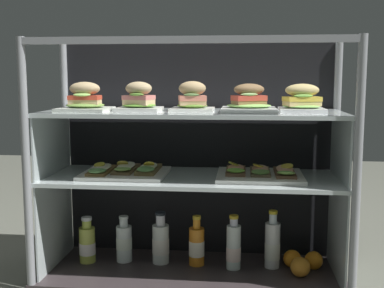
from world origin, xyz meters
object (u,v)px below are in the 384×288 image
object	(u,v)px
plated_roll_sandwich_right_of_center	(85,100)
orange_fruit_rolled_forward	(292,259)
plated_roll_sandwich_mid_left	(302,101)
orange_fruit_near_left_post	(314,260)
juice_bottle_front_left_end	(161,243)
orange_fruit_beside_bottles	(300,267)
juice_bottle_front_fourth	(87,244)
juice_bottle_near_post	(272,245)
plated_roll_sandwich_near_right_corner	(249,103)
juice_bottle_back_left	(197,246)
plated_roll_sandwich_left_of_center	(139,100)
open_sandwich_tray_mid_right	(261,173)
plated_roll_sandwich_far_left	(191,99)
juice_bottle_tucked_behind	(124,242)
juice_bottle_back_right	(234,247)
open_sandwich_tray_center	(125,171)

from	to	relation	value
plated_roll_sandwich_right_of_center	orange_fruit_rolled_forward	xyz separation A→B (m)	(0.84, 0.10, -0.66)
plated_roll_sandwich_mid_left	orange_fruit_near_left_post	distance (m)	0.68
juice_bottle_front_left_end	orange_fruit_beside_bottles	bearing A→B (deg)	-8.86
juice_bottle_front_fourth	juice_bottle_near_post	distance (m)	0.79
plated_roll_sandwich_near_right_corner	plated_roll_sandwich_mid_left	size ratio (longest dim) A/B	1.23
orange_fruit_near_left_post	juice_bottle_back_left	bearing A→B (deg)	179.99
plated_roll_sandwich_near_right_corner	juice_bottle_front_left_end	distance (m)	0.71
plated_roll_sandwich_left_of_center	open_sandwich_tray_mid_right	xyz separation A→B (m)	(0.48, 0.04, -0.29)
plated_roll_sandwich_mid_left	orange_fruit_beside_bottles	xyz separation A→B (m)	(0.01, -0.00, -0.66)
plated_roll_sandwich_left_of_center	plated_roll_sandwich_far_left	distance (m)	0.21
juice_bottle_tucked_behind	orange_fruit_near_left_post	bearing A→B (deg)	-0.63
plated_roll_sandwich_near_right_corner	juice_bottle_near_post	xyz separation A→B (m)	(0.11, 0.10, -0.60)
juice_bottle_front_fourth	plated_roll_sandwich_right_of_center	bearing A→B (deg)	-66.13
juice_bottle_front_left_end	orange_fruit_beside_bottles	distance (m)	0.59
juice_bottle_back_right	orange_fruit_rolled_forward	size ratio (longest dim) A/B	3.07
juice_bottle_back_left	juice_bottle_near_post	bearing A→B (deg)	1.05
open_sandwich_tray_center	juice_bottle_back_left	size ratio (longest dim) A/B	1.59
plated_roll_sandwich_near_right_corner	open_sandwich_tray_center	distance (m)	0.57
open_sandwich_tray_center	juice_bottle_back_left	distance (m)	0.44
juice_bottle_near_post	orange_fruit_rolled_forward	distance (m)	0.10
juice_bottle_back_right	orange_fruit_beside_bottles	xyz separation A→B (m)	(0.27, -0.06, -0.05)
open_sandwich_tray_center	juice_bottle_tucked_behind	distance (m)	0.34
juice_bottle_back_left	juice_bottle_back_right	distance (m)	0.16
plated_roll_sandwich_left_of_center	juice_bottle_back_left	world-z (taller)	plated_roll_sandwich_left_of_center
plated_roll_sandwich_near_right_corner	open_sandwich_tray_center	bearing A→B (deg)	176.70
plated_roll_sandwich_far_left	juice_bottle_back_left	xyz separation A→B (m)	(0.02, 0.05, -0.62)
open_sandwich_tray_mid_right	juice_bottle_back_left	bearing A→B (deg)	168.45
plated_roll_sandwich_right_of_center	juice_bottle_back_right	xyz separation A→B (m)	(0.60, 0.06, -0.61)
juice_bottle_front_left_end	juice_bottle_back_left	distance (m)	0.16
plated_roll_sandwich_near_right_corner	juice_bottle_front_left_end	bearing A→B (deg)	165.08
open_sandwich_tray_mid_right	orange_fruit_beside_bottles	bearing A→B (deg)	-10.58
juice_bottle_back_right	open_sandwich_tray_center	bearing A→B (deg)	-175.38
orange_fruit_rolled_forward	plated_roll_sandwich_mid_left	bearing A→B (deg)	-84.19
plated_roll_sandwich_right_of_center	open_sandwich_tray_center	world-z (taller)	plated_roll_sandwich_right_of_center
open_sandwich_tray_mid_right	juice_bottle_back_left	size ratio (longest dim) A/B	1.59
juice_bottle_near_post	orange_fruit_rolled_forward	bearing A→B (deg)	4.28
juice_bottle_front_left_end	juice_bottle_back_right	xyz separation A→B (m)	(0.31, -0.03, 0.00)
open_sandwich_tray_center	juice_bottle_front_fourth	distance (m)	0.38
open_sandwich_tray_mid_right	orange_fruit_rolled_forward	world-z (taller)	open_sandwich_tray_mid_right
plated_roll_sandwich_near_right_corner	plated_roll_sandwich_mid_left	bearing A→B (deg)	2.02
juice_bottle_front_fourth	juice_bottle_near_post	bearing A→B (deg)	1.65
juice_bottle_tucked_behind	plated_roll_sandwich_far_left	bearing A→B (deg)	-10.24
plated_roll_sandwich_left_of_center	juice_bottle_front_left_end	bearing A→B (deg)	55.59
juice_bottle_back_left	juice_bottle_back_right	size ratio (longest dim) A/B	0.94
plated_roll_sandwich_near_right_corner	juice_bottle_back_left	xyz separation A→B (m)	(-0.21, 0.09, -0.61)
open_sandwich_tray_center	juice_bottle_back_left	bearing A→B (deg)	12.16
open_sandwich_tray_mid_right	orange_fruit_rolled_forward	bearing A→B (deg)	24.97
juice_bottle_back_left	plated_roll_sandwich_mid_left	bearing A→B (deg)	-11.52
juice_bottle_front_fourth	juice_bottle_front_left_end	size ratio (longest dim) A/B	0.89
plated_roll_sandwich_far_left	juice_bottle_tucked_behind	world-z (taller)	plated_roll_sandwich_far_left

